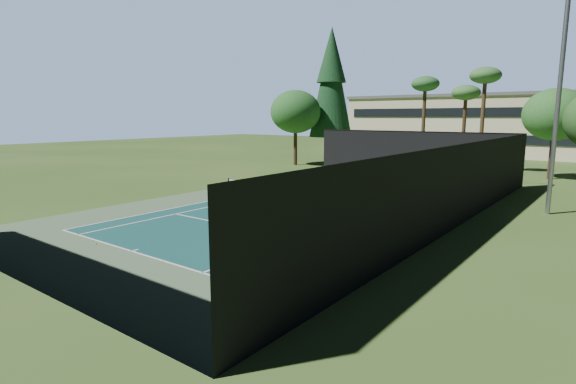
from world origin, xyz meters
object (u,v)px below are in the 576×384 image
(trash_bin, at_px, (395,171))
(tennis_ball_c, at_px, (338,192))
(park_bench, at_px, (399,171))
(tennis_ball_a, at_px, (96,244))
(tennis_ball_d, at_px, (295,191))
(tennis_net, at_px, (305,196))
(tennis_ball_b, at_px, (266,196))
(player, at_px, (223,228))

(trash_bin, bearing_deg, tennis_ball_c, -88.15)
(park_bench, bearing_deg, tennis_ball_a, -92.66)
(tennis_ball_d, relative_size, park_bench, 0.05)
(tennis_net, height_order, tennis_ball_b, tennis_net)
(tennis_net, bearing_deg, tennis_ball_b, 167.18)
(park_bench, xyz_separation_m, trash_bin, (-0.35, 0.09, -0.07))
(tennis_ball_c, relative_size, trash_bin, 0.08)
(tennis_ball_a, xyz_separation_m, tennis_ball_c, (1.26, 17.34, 0.01))
(park_bench, relative_size, trash_bin, 1.59)
(tennis_ball_b, distance_m, park_bench, 14.81)
(player, bearing_deg, tennis_ball_b, 107.80)
(tennis_net, xyz_separation_m, tennis_ball_a, (-2.03, -12.21, -0.53))
(player, relative_size, tennis_ball_d, 23.95)
(tennis_ball_c, height_order, trash_bin, trash_bin)
(player, distance_m, park_bench, 24.90)
(tennis_ball_b, height_order, tennis_ball_c, tennis_ball_c)
(tennis_net, height_order, tennis_ball_d, tennis_net)
(tennis_ball_c, bearing_deg, tennis_ball_d, -150.45)
(tennis_ball_a, bearing_deg, tennis_ball_c, 85.84)
(tennis_net, height_order, park_bench, tennis_net)
(player, height_order, trash_bin, player)
(tennis_ball_c, xyz_separation_m, trash_bin, (-0.33, 10.31, 0.44))
(tennis_ball_b, relative_size, trash_bin, 0.06)
(tennis_ball_c, height_order, park_bench, park_bench)
(tennis_net, relative_size, tennis_ball_d, 186.98)
(tennis_ball_c, bearing_deg, tennis_net, -81.51)
(tennis_ball_b, xyz_separation_m, tennis_ball_d, (0.37, 2.77, 0.00))
(player, height_order, tennis_ball_b, player)
(tennis_ball_b, bearing_deg, tennis_net, -12.82)
(tennis_ball_c, bearing_deg, tennis_ball_b, -125.23)
(tennis_ball_b, relative_size, tennis_ball_d, 0.86)
(tennis_ball_d, bearing_deg, trash_bin, 78.91)
(tennis_net, distance_m, trash_bin, 15.48)
(tennis_net, relative_size, tennis_ball_c, 169.52)
(tennis_ball_a, height_order, tennis_ball_d, tennis_ball_d)
(park_bench, bearing_deg, trash_bin, 164.99)
(player, bearing_deg, tennis_ball_a, -161.60)
(tennis_ball_d, height_order, trash_bin, trash_bin)
(tennis_ball_d, distance_m, trash_bin, 12.04)
(player, relative_size, trash_bin, 1.75)
(player, xyz_separation_m, park_bench, (-3.27, 24.68, -0.28))
(tennis_ball_b, bearing_deg, tennis_ball_c, 54.77)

